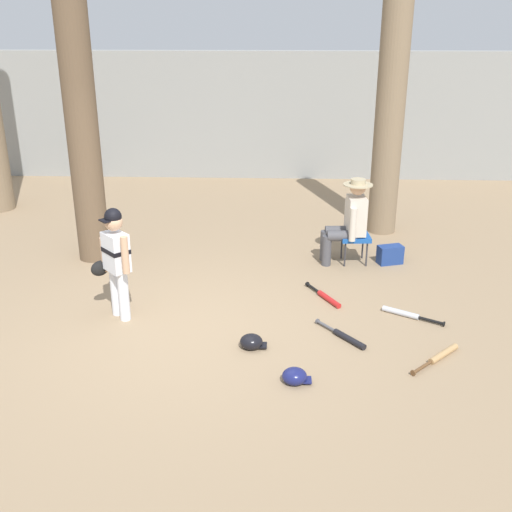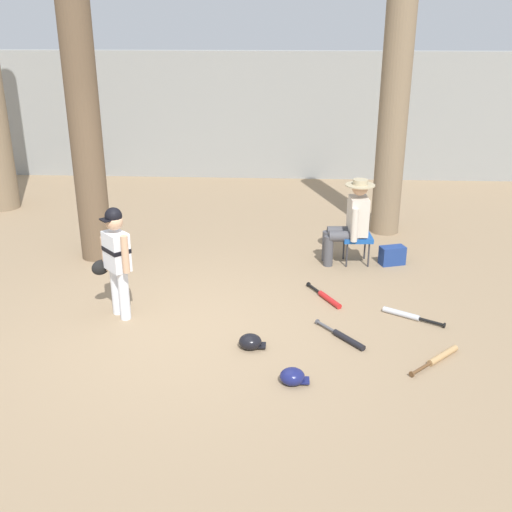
% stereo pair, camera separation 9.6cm
% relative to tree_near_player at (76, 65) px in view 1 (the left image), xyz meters
% --- Properties ---
extents(ground_plane, '(60.00, 60.00, 0.00)m').
position_rel_tree_near_player_xyz_m(ground_plane, '(1.65, -2.17, -2.65)').
color(ground_plane, '#937A5B').
extents(concrete_back_wall, '(18.00, 0.36, 2.59)m').
position_rel_tree_near_player_xyz_m(concrete_back_wall, '(1.65, 4.90, -1.35)').
color(concrete_back_wall, gray).
rests_on(concrete_back_wall, ground).
extents(tree_near_player, '(0.73, 0.73, 6.08)m').
position_rel_tree_near_player_xyz_m(tree_near_player, '(0.00, 0.00, 0.00)').
color(tree_near_player, brown).
rests_on(tree_near_player, ground).
extents(tree_behind_spectator, '(0.75, 0.75, 4.25)m').
position_rel_tree_near_player_xyz_m(tree_behind_spectator, '(4.28, 1.35, -0.91)').
color(tree_behind_spectator, '#7F6B51').
rests_on(tree_behind_spectator, ground).
extents(young_ballplayer, '(0.56, 0.46, 1.31)m').
position_rel_tree_near_player_xyz_m(young_ballplayer, '(0.82, -1.83, -1.91)').
color(young_ballplayer, white).
rests_on(young_ballplayer, ground).
extents(folding_stool, '(0.42, 0.42, 0.41)m').
position_rel_tree_near_player_xyz_m(folding_stool, '(3.69, -0.04, -2.29)').
color(folding_stool, '#194C9E').
rests_on(folding_stool, ground).
extents(seated_spectator, '(0.67, 0.53, 1.20)m').
position_rel_tree_near_player_xyz_m(seated_spectator, '(3.59, -0.05, -2.01)').
color(seated_spectator, '#47474C').
rests_on(seated_spectator, ground).
extents(handbag_beside_stool, '(0.38, 0.27, 0.26)m').
position_rel_tree_near_player_xyz_m(handbag_beside_stool, '(4.19, -0.06, -2.52)').
color(handbag_beside_stool, navy).
rests_on(handbag_beside_stool, ground).
extents(bat_red_barrel, '(0.41, 0.67, 0.07)m').
position_rel_tree_near_player_xyz_m(bat_red_barrel, '(3.23, -1.29, -2.62)').
color(bat_red_barrel, red).
rests_on(bat_red_barrel, ground).
extents(bat_black_composite, '(0.51, 0.62, 0.07)m').
position_rel_tree_near_player_xyz_m(bat_black_composite, '(3.36, -2.28, -2.62)').
color(bat_black_composite, black).
rests_on(bat_black_composite, ground).
extents(bat_aluminum_silver, '(0.66, 0.43, 0.07)m').
position_rel_tree_near_player_xyz_m(bat_aluminum_silver, '(4.11, -1.70, -2.62)').
color(bat_aluminum_silver, '#B7BCC6').
rests_on(bat_aluminum_silver, ground).
extents(bat_wood_tan, '(0.59, 0.58, 0.07)m').
position_rel_tree_near_player_xyz_m(bat_wood_tan, '(4.28, -2.63, -2.62)').
color(bat_wood_tan, tan).
rests_on(bat_wood_tan, ground).
extents(batting_helmet_navy, '(0.28, 0.22, 0.16)m').
position_rel_tree_near_player_xyz_m(batting_helmet_navy, '(2.80, -3.12, -2.58)').
color(batting_helmet_navy, navy).
rests_on(batting_helmet_navy, ground).
extents(batting_helmet_black, '(0.28, 0.22, 0.16)m').
position_rel_tree_near_player_xyz_m(batting_helmet_black, '(2.37, -2.49, -2.58)').
color(batting_helmet_black, black).
rests_on(batting_helmet_black, ground).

